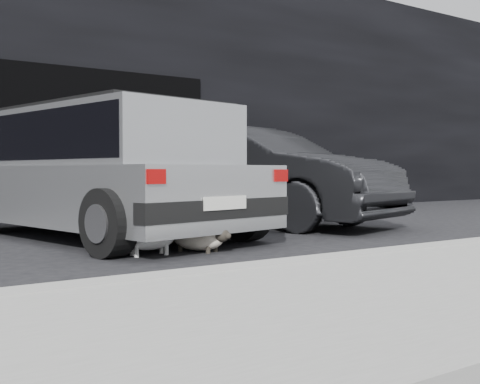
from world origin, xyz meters
TOP-DOWN VIEW (x-y plane):
  - ground at (0.00, 0.00)m, footprint 80.00×80.00m
  - building_facade at (1.00, 6.00)m, footprint 34.00×4.00m
  - garage_opening at (1.00, 3.99)m, footprint 4.00×0.10m
  - curb at (1.00, -2.60)m, footprint 18.00×0.25m
  - silver_hatchback at (-0.28, 0.65)m, footprint 2.75×4.55m
  - second_car at (2.24, 1.18)m, footprint 2.83×4.78m
  - cat_siamese at (0.02, -1.06)m, footprint 0.51×0.75m
  - cat_white at (-0.49, -0.99)m, footprint 0.76×0.30m

SIDE VIEW (x-z plane):
  - ground at x=0.00m, z-range 0.00..0.00m
  - curb at x=1.00m, z-range 0.00..0.12m
  - cat_siamese at x=0.02m, z-range -0.01..0.27m
  - cat_white at x=-0.49m, z-range -0.01..0.35m
  - second_car at x=2.24m, z-range 0.00..1.49m
  - silver_hatchback at x=-0.28m, z-range 0.07..1.65m
  - garage_opening at x=1.00m, z-range 0.00..2.60m
  - building_facade at x=1.00m, z-range 0.00..5.00m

